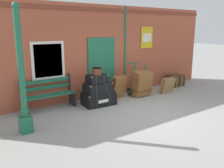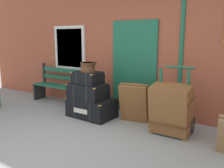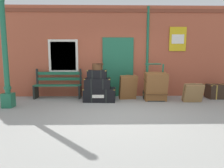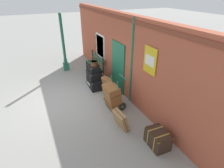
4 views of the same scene
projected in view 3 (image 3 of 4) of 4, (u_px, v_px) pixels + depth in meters
ground_plane at (121, 115)px, 4.59m from camera, size 60.00×60.00×0.00m
brick_facade at (116, 52)px, 6.96m from camera, size 10.40×0.35×3.20m
lamp_post at (6, 67)px, 5.23m from camera, size 0.28×0.28×2.96m
platform_bench at (58, 85)px, 6.63m from camera, size 1.60×0.43×1.01m
steamer_trunk_base at (100, 94)px, 6.18m from camera, size 1.05×0.71×0.43m
steamer_trunk_middle at (98, 83)px, 6.10m from camera, size 0.83×0.58×0.33m
steamer_trunk_top at (97, 74)px, 6.07m from camera, size 0.63×0.47×0.27m
round_hatbox at (97, 66)px, 6.05m from camera, size 0.35×0.32×0.21m
porters_trolley at (154, 92)px, 6.36m from camera, size 0.71×0.58×1.20m
large_brown_trunk at (156, 87)px, 6.16m from camera, size 0.70×0.56×0.93m
suitcase_olive at (128, 87)px, 6.38m from camera, size 0.62×0.47×0.83m
suitcase_cream at (193, 93)px, 5.98m from camera, size 0.61×0.37×0.60m
corner_trunk at (218, 91)px, 6.59m from camera, size 0.71×0.52×0.49m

